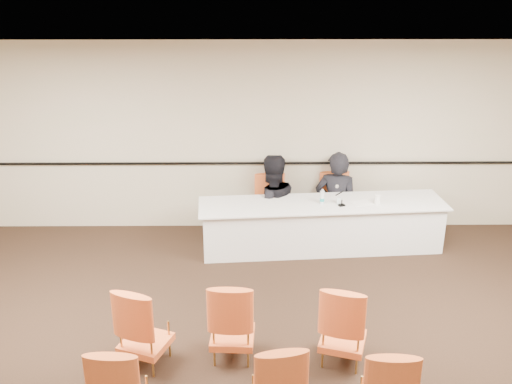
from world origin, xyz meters
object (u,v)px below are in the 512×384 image
(panelist_main_chair, at_px, (336,204))
(aud_chair_front_mid, at_px, (232,319))
(panel_table, at_px, (321,226))
(panelist_second_chair, at_px, (271,206))
(drinking_glass, at_px, (339,201))
(aud_chair_front_right, at_px, (344,323))
(panelist_second, at_px, (271,211))
(coffee_cup, at_px, (378,200))
(panelist_main, at_px, (336,208))
(microphone, at_px, (342,197))
(water_bottle, at_px, (322,197))
(aud_chair_back_mid, at_px, (276,383))
(aud_chair_front_left, at_px, (144,325))

(panelist_main_chair, height_order, aud_chair_front_mid, same)
(panel_table, xyz_separation_m, panelist_second_chair, (-0.75, 0.49, 0.11))
(panelist_second_chair, height_order, drinking_glass, panelist_second_chair)
(panelist_main_chair, distance_m, aud_chair_front_right, 3.30)
(panelist_second, distance_m, aud_chair_front_mid, 3.16)
(panelist_second_chair, relative_size, coffee_cup, 6.70)
(panel_table, bearing_deg, drinking_glass, -12.39)
(panelist_main, height_order, microphone, panelist_main)
(water_bottle, height_order, aud_chair_front_right, water_bottle)
(water_bottle, height_order, aud_chair_back_mid, water_bottle)
(panelist_main_chair, distance_m, water_bottle, 0.77)
(microphone, bearing_deg, coffee_cup, -16.13)
(aud_chair_front_mid, bearing_deg, aud_chair_front_left, -170.05)
(aud_chair_front_left, height_order, aud_chair_back_mid, same)
(panelist_main, relative_size, panelist_second_chair, 1.97)
(panelist_main, height_order, aud_chair_front_left, panelist_main)
(aud_chair_front_left, xyz_separation_m, aud_chair_front_right, (2.10, 0.02, 0.00))
(panelist_main, distance_m, panelist_main_chair, 0.06)
(coffee_cup, distance_m, aud_chair_front_right, 2.82)
(water_bottle, xyz_separation_m, aud_chair_back_mid, (-0.82, -3.62, -0.37))
(coffee_cup, bearing_deg, aud_chair_back_mid, -114.47)
(microphone, distance_m, aud_chair_back_mid, 3.72)
(panelist_main_chair, relative_size, drinking_glass, 9.50)
(panelist_second_chair, relative_size, aud_chair_front_mid, 1.00)
(panelist_main, height_order, aud_chair_front_mid, panelist_main)
(panelist_main_chair, distance_m, drinking_glass, 0.68)
(panelist_second, height_order, coffee_cup, panelist_second)
(aud_chair_front_right, bearing_deg, drinking_glass, 100.48)
(panel_table, distance_m, microphone, 0.58)
(panelist_second, height_order, aud_chair_front_mid, panelist_second)
(panel_table, xyz_separation_m, water_bottle, (-0.01, -0.02, 0.48))
(panelist_main, relative_size, panelist_second, 1.00)
(panel_table, xyz_separation_m, panelist_main_chair, (0.29, 0.57, 0.11))
(aud_chair_front_left, bearing_deg, panelist_main, 73.97)
(water_bottle, bearing_deg, coffee_cup, -1.44)
(panelist_main_chair, bearing_deg, aud_chair_front_left, -131.27)
(aud_chair_back_mid, bearing_deg, aud_chair_front_right, 41.53)
(aud_chair_back_mid, bearing_deg, aud_chair_front_left, 135.81)
(aud_chair_back_mid, bearing_deg, water_bottle, 67.34)
(panelist_main_chair, height_order, aud_chair_front_left, same)
(drinking_glass, height_order, aud_chair_front_right, aud_chair_front_right)
(water_bottle, height_order, aud_chair_front_mid, water_bottle)
(panelist_second, xyz_separation_m, panelist_second_chair, (0.00, -0.00, 0.08))
(coffee_cup, distance_m, aud_chair_front_mid, 3.32)
(aud_chair_back_mid, bearing_deg, coffee_cup, 55.68)
(coffee_cup, bearing_deg, panelist_second, 160.90)
(drinking_glass, distance_m, aud_chair_front_right, 2.71)
(water_bottle, relative_size, aud_chair_front_right, 0.24)
(panel_table, distance_m, aud_chair_front_right, 2.71)
(panel_table, xyz_separation_m, panelist_second, (-0.75, 0.49, 0.03))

